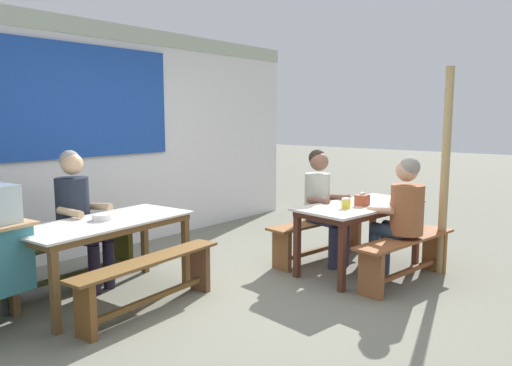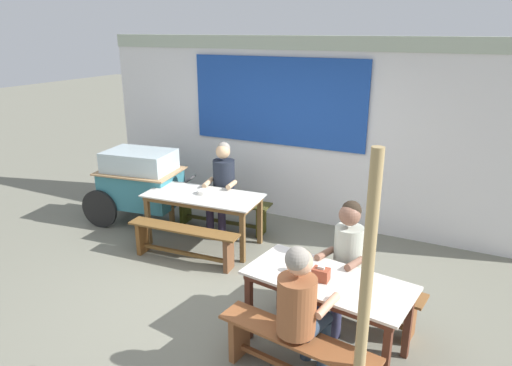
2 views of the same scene
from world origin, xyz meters
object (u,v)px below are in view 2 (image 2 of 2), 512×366
(dining_table_far, at_px, (203,200))
(bench_far_front, at_px, (183,240))
(bench_near_front, at_px, (296,352))
(food_cart, at_px, (140,180))
(wooden_support_post, at_px, (365,297))
(person_right_near_table, at_px, (344,256))
(person_near_front, at_px, (301,304))
(dining_table_near, at_px, (328,286))
(tissue_box, at_px, (321,274))
(condiment_jar, at_px, (297,266))
(soup_bowl, at_px, (204,192))
(person_center_facing, at_px, (222,182))
(bench_near_back, at_px, (350,292))
(bench_far_back, at_px, (222,209))

(dining_table_far, relative_size, bench_far_front, 1.07)
(bench_near_front, height_order, food_cart, food_cart)
(dining_table_far, height_order, bench_far_front, dining_table_far)
(wooden_support_post, bearing_deg, dining_table_far, 142.31)
(person_right_near_table, xyz_separation_m, person_near_front, (-0.08, -0.98, 0.00))
(dining_table_near, xyz_separation_m, wooden_support_post, (0.49, -0.71, 0.43))
(tissue_box, bearing_deg, condiment_jar, 168.62)
(soup_bowl, bearing_deg, tissue_box, -33.89)
(bench_far_front, distance_m, food_cart, 1.61)
(food_cart, height_order, wooden_support_post, wooden_support_post)
(tissue_box, bearing_deg, food_cart, 154.32)
(person_right_near_table, bearing_deg, wooden_support_post, -68.28)
(bench_near_front, height_order, soup_bowl, soup_bowl)
(food_cart, bearing_deg, dining_table_near, -24.69)
(bench_near_front, distance_m, food_cart, 4.09)
(person_center_facing, distance_m, condiment_jar, 2.67)
(food_cart, bearing_deg, soup_bowl, -9.05)
(person_right_near_table, height_order, person_near_front, person_right_near_table)
(food_cart, bearing_deg, bench_far_front, -30.71)
(bench_near_back, height_order, bench_near_front, same)
(dining_table_near, height_order, bench_far_front, dining_table_near)
(bench_near_back, height_order, tissue_box, tissue_box)
(bench_near_back, bearing_deg, bench_far_back, 149.42)
(person_center_facing, height_order, wooden_support_post, wooden_support_post)
(dining_table_near, height_order, food_cart, food_cart)
(bench_far_front, height_order, person_near_front, person_near_front)
(bench_near_front, relative_size, person_center_facing, 1.08)
(person_right_near_table, bearing_deg, bench_near_front, -94.75)
(condiment_jar, bearing_deg, person_near_front, -64.47)
(tissue_box, bearing_deg, bench_far_front, 157.74)
(bench_far_back, height_order, person_right_near_table, person_right_near_table)
(bench_far_back, distance_m, bench_near_back, 2.72)
(person_center_facing, relative_size, soup_bowl, 7.54)
(bench_near_back, distance_m, wooden_support_post, 1.54)
(dining_table_far, xyz_separation_m, person_near_front, (2.15, -1.87, 0.09))
(person_near_front, bearing_deg, dining_table_near, 81.95)
(bench_far_front, relative_size, bench_near_front, 1.06)
(bench_near_front, bearing_deg, dining_table_near, 82.06)
(person_center_facing, xyz_separation_m, tissue_box, (2.15, -1.92, 0.03))
(dining_table_far, xyz_separation_m, bench_near_front, (2.15, -1.94, -0.35))
(bench_far_front, xyz_separation_m, condiment_jar, (1.87, -0.82, 0.48))
(condiment_jar, relative_size, soup_bowl, 0.59)
(bench_far_back, xyz_separation_m, wooden_support_post, (2.75, -2.65, 0.77))
(bench_far_back, bearing_deg, dining_table_near, -40.58)
(person_right_near_table, distance_m, person_near_front, 0.98)
(dining_table_far, bearing_deg, bench_near_back, -19.74)
(soup_bowl, bearing_deg, wooden_support_post, -38.05)
(dining_table_near, bearing_deg, person_near_front, -98.05)
(wooden_support_post, bearing_deg, soup_bowl, 141.95)
(dining_table_near, height_order, wooden_support_post, wooden_support_post)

